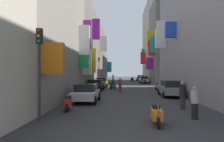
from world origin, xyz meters
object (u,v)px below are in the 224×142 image
scooter_white (157,86)px  pedestrian_near_right (182,95)px  scooter_green (113,86)px  traffic_light_far_corner (39,58)px  scooter_blue (145,81)px  pedestrian_far_away (120,85)px  traffic_light_near_corner (99,67)px  pedestrian_near_left (142,80)px  parked_car_silver (86,92)px  scooter_red (68,103)px  pedestrian_mid_street (113,79)px  scooter_black (132,79)px  pedestrian_crossing (195,103)px  scooter_orange (156,114)px  parked_car_green (141,78)px  parked_car_white (144,79)px  parked_car_grey (170,88)px  parked_car_black (95,85)px  parked_car_yellow (101,82)px

scooter_white → pedestrian_near_right: bearing=-92.4°
scooter_green → traffic_light_far_corner: traffic_light_far_corner is taller
scooter_blue → pedestrian_far_away: bearing=-105.3°
traffic_light_near_corner → pedestrian_near_left: bearing=23.4°
parked_car_silver → scooter_red: (-0.49, -3.84, -0.27)m
parked_car_silver → pedestrian_mid_street: 28.79m
scooter_white → scooter_black: bearing=94.5°
pedestrian_crossing → traffic_light_far_corner: size_ratio=0.37×
traffic_light_far_corner → scooter_orange: bearing=-4.0°
traffic_light_near_corner → scooter_blue: bearing=36.1°
parked_car_silver → pedestrian_mid_street: size_ratio=2.32×
pedestrian_near_left → parked_car_green: bearing=86.3°
parked_car_white → scooter_blue: parked_car_white is taller
parked_car_green → traffic_light_far_corner: bearing=-100.4°
parked_car_grey → scooter_red: size_ratio=2.39×
traffic_light_far_corner → parked_car_green: bearing=79.6°
parked_car_black → pedestrian_near_right: 15.19m
scooter_black → pedestrian_mid_street: size_ratio=1.03×
pedestrian_crossing → parked_car_white: bearing=88.7°
pedestrian_crossing → parked_car_black: bearing=113.0°
parked_car_yellow → scooter_white: size_ratio=2.20×
parked_car_silver → parked_car_grey: bearing=28.9°
parked_car_yellow → scooter_blue: bearing=50.2°
pedestrian_near_left → scooter_blue: bearing=74.6°
scooter_green → pedestrian_near_right: pedestrian_near_right is taller
scooter_green → pedestrian_crossing: 19.39m
scooter_blue → pedestrian_near_left: pedestrian_near_left is taller
parked_car_black → pedestrian_crossing: 17.78m
pedestrian_near_right → pedestrian_mid_street: 32.42m
scooter_orange → scooter_white: size_ratio=1.09×
parked_car_yellow → scooter_orange: size_ratio=2.01×
scooter_orange → traffic_light_near_corner: size_ratio=0.42×
traffic_light_near_corner → traffic_light_far_corner: size_ratio=1.07×
parked_car_silver → scooter_green: 12.79m
scooter_orange → scooter_white: same height
parked_car_black → scooter_white: bearing=11.2°
scooter_red → scooter_blue: bearing=75.8°
pedestrian_near_left → pedestrian_near_right: (0.30, -26.19, 0.10)m
parked_car_green → scooter_orange: size_ratio=2.08×
traffic_light_near_corner → pedestrian_far_away: bearing=-70.8°
pedestrian_near_right → pedestrian_crossing: bearing=-93.3°
scooter_orange → pedestrian_near_right: (2.22, 4.11, 0.42)m
scooter_white → scooter_blue: same height
parked_car_black → scooter_white: (7.76, 1.54, -0.27)m
pedestrian_near_right → pedestrian_far_away: (-4.04, 12.50, -0.07)m
parked_car_silver → pedestrian_crossing: pedestrian_crossing is taller
parked_car_black → pedestrian_far_away: (3.09, -0.91, 0.08)m
parked_car_yellow → traffic_light_near_corner: 3.95m
scooter_green → pedestrian_far_away: pedestrian_far_away is taller
parked_car_yellow → traffic_light_far_corner: (-0.68, -23.70, 2.27)m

